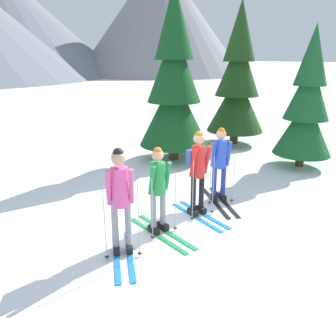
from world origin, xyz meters
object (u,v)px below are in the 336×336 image
(skier_in_pink, at_px, (120,195))
(skier_in_blue, at_px, (220,161))
(pine_tree_near, at_px, (307,105))
(pine_tree_mid, at_px, (174,84))
(skier_in_red, at_px, (198,168))
(skier_in_green, at_px, (158,188))
(pine_tree_far, at_px, (238,81))

(skier_in_pink, xyz_separation_m, skier_in_blue, (2.78, 0.88, -0.09))
(pine_tree_near, bearing_deg, skier_in_pink, -165.98)
(pine_tree_near, xyz_separation_m, pine_tree_mid, (-2.95, 2.59, 0.54))
(pine_tree_near, bearing_deg, skier_in_red, -166.69)
(pine_tree_near, distance_m, pine_tree_mid, 3.96)
(skier_in_pink, relative_size, skier_in_red, 1.03)
(skier_in_red, bearing_deg, skier_in_green, -166.74)
(pine_tree_near, bearing_deg, skier_in_blue, -168.59)
(skier_in_pink, bearing_deg, skier_in_blue, 17.51)
(pine_tree_near, distance_m, pine_tree_far, 3.26)
(skier_in_pink, xyz_separation_m, pine_tree_near, (6.59, 1.65, 0.80))
(skier_in_red, distance_m, pine_tree_mid, 4.29)
(skier_in_green, xyz_separation_m, pine_tree_far, (5.91, 4.57, 1.43))
(skier_in_green, relative_size, pine_tree_near, 0.42)
(skier_in_red, bearing_deg, pine_tree_near, 13.31)
(skier_in_green, xyz_separation_m, skier_in_blue, (1.91, 0.58, 0.06))
(skier_in_blue, bearing_deg, pine_tree_far, 44.89)
(skier_in_red, height_order, skier_in_blue, skier_in_red)
(pine_tree_mid, bearing_deg, skier_in_pink, -130.69)
(pine_tree_near, xyz_separation_m, pine_tree_far, (0.19, 3.21, 0.48))
(skier_in_blue, xyz_separation_m, pine_tree_near, (3.81, 0.77, 0.89))
(skier_in_green, bearing_deg, pine_tree_far, 37.71)
(skier_in_pink, relative_size, skier_in_blue, 1.06)
(skier_in_blue, bearing_deg, skier_in_green, -163.01)
(skier_in_red, xyz_separation_m, pine_tree_near, (4.66, 1.10, 0.83))
(skier_in_red, relative_size, skier_in_blue, 1.04)
(skier_in_blue, height_order, pine_tree_mid, pine_tree_mid)
(skier_in_green, relative_size, pine_tree_far, 0.34)
(skier_in_pink, distance_m, pine_tree_far, 8.44)
(skier_in_red, bearing_deg, pine_tree_mid, 65.19)
(pine_tree_far, bearing_deg, skier_in_blue, -135.11)
(skier_in_blue, relative_size, pine_tree_far, 0.34)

